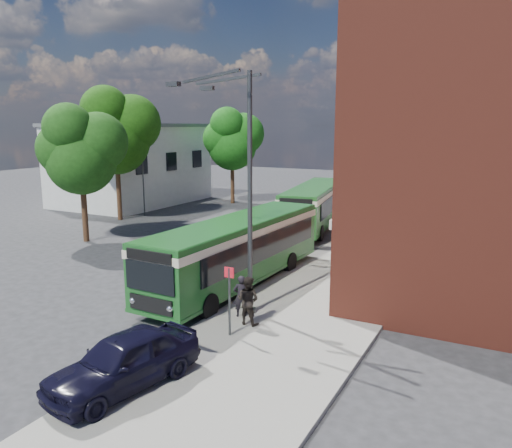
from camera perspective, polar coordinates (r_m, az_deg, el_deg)
The scene contains 15 objects.
ground at distance 23.59m, azimuth -9.59°, elevation -6.54°, with size 120.00×120.00×0.00m, color #29292B.
pavement at distance 27.60m, azimuth 12.60°, elevation -3.88°, with size 6.00×48.00×0.15m, color gray.
kerb_line at distance 28.51m, azimuth 6.66°, elevation -3.34°, with size 0.12×48.00×0.01m, color beige.
white_building at distance 47.98m, azimuth -13.99°, elevation 6.72°, with size 9.40×13.40×7.30m.
flagpole at distance 40.50m, azimuth -12.84°, elevation 7.82°, with size 0.95×0.10×9.00m.
street_lamp at distance 18.30m, azimuth -1.71°, elevation 3.87°, with size 2.96×2.38×9.00m.
bus_stop_sign at distance 16.82m, azimuth -3.06°, elevation -8.31°, with size 0.35×0.08×2.52m.
bus_front at distance 22.32m, azimuth -2.11°, elevation -2.52°, with size 2.97×11.87×3.02m.
bus_rear at distance 35.17m, azimuth 6.73°, elevation 2.46°, with size 4.39×11.67×3.02m.
parked_car at distance 14.36m, azimuth -14.86°, elevation -14.84°, with size 1.78×4.43×1.51m, color black.
pedestrian_a at distance 18.61m, azimuth -1.73°, elevation -8.22°, with size 0.57×0.38×1.57m, color black.
pedestrian_b at distance 17.89m, azimuth -0.93°, elevation -8.71°, with size 0.85×0.66×1.75m, color black.
tree_left at distance 32.20m, azimuth -19.43°, elevation 8.08°, with size 5.00×4.75×8.44m.
tree_mid at distance 39.08m, azimuth -15.75°, elevation 10.29°, with size 5.92×5.63×10.00m.
tree_right at distance 46.17m, azimuth -2.71°, elevation 9.73°, with size 5.20×4.94×8.78m.
Camera 1 is at (13.72, -17.82, 7.11)m, focal length 35.00 mm.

